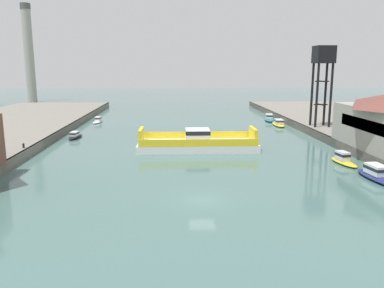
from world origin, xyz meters
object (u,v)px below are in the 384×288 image
object	(u,v)px
moored_boat_mid_left	(378,175)
moored_boat_mid_right	(343,159)
moored_boat_near_left	(279,123)
crane_tower	(323,63)
moored_boat_far_left	(98,120)
smokestack_distant_b	(29,51)
moored_boat_far_right	(269,118)
moored_boat_near_right	(75,136)
chain_ferry	(197,143)

from	to	relation	value
moored_boat_mid_left	moored_boat_mid_right	size ratio (longest dim) A/B	1.39
moored_boat_near_left	crane_tower	size ratio (longest dim) A/B	0.53
moored_boat_near_left	moored_boat_mid_left	distance (m)	41.43
moored_boat_near_left	moored_boat_far_left	distance (m)	40.74
crane_tower	smokestack_distant_b	distance (m)	108.42
moored_boat_far_right	moored_boat_mid_right	bearing A→B (deg)	-90.96
moored_boat_mid_right	moored_boat_far_right	world-z (taller)	moored_boat_mid_right
moored_boat_near_right	moored_boat_near_left	bearing A→B (deg)	18.11
moored_boat_mid_right	moored_boat_mid_left	bearing A→B (deg)	-85.30
moored_boat_mid_left	moored_boat_far_right	world-z (taller)	moored_boat_mid_left
moored_boat_mid_right	smokestack_distant_b	bearing A→B (deg)	127.03
moored_boat_near_right	moored_boat_mid_right	bearing A→B (deg)	-27.55
moored_boat_mid_left	smokestack_distant_b	world-z (taller)	smokestack_distant_b
moored_boat_mid_left	crane_tower	xyz separation A→B (m)	(5.15, 30.98, 12.61)
moored_boat_mid_left	moored_boat_near_right	bearing A→B (deg)	145.05
chain_ferry	moored_boat_mid_right	bearing A→B (deg)	-28.73
crane_tower	smokestack_distant_b	bearing A→B (deg)	137.00
moored_boat_near_left	smokestack_distant_b	bearing A→B (deg)	139.51
moored_boat_near_left	crane_tower	distance (m)	17.18
moored_boat_mid_right	moored_boat_far_left	world-z (taller)	moored_boat_mid_right
moored_boat_near_right	moored_boat_far_left	size ratio (longest dim) A/B	0.97
moored_boat_far_right	smokestack_distant_b	xyz separation A→B (m)	(-74.14, 55.74, 17.73)
chain_ferry	moored_boat_near_left	xyz separation A→B (m)	(19.35, 23.81, -0.48)
moored_boat_near_right	smokestack_distant_b	distance (m)	85.64
chain_ferry	smokestack_distant_b	xyz separation A→B (m)	(-54.92, 87.22, 17.31)
chain_ferry	moored_boat_near_right	bearing A→B (deg)	153.49
moored_boat_near_right	crane_tower	xyz separation A→B (m)	(45.45, 2.80, 12.77)
moored_boat_mid_left	chain_ferry	bearing A→B (deg)	137.37
moored_boat_near_right	moored_boat_far_right	size ratio (longest dim) A/B	0.81
crane_tower	smokestack_distant_b	xyz separation A→B (m)	(-79.21, 73.86, 5.07)
moored_boat_near_left	moored_boat_mid_left	world-z (taller)	moored_boat_mid_left
moored_boat_near_left	moored_boat_far_right	xyz separation A→B (m)	(-0.13, 7.67, 0.06)
moored_boat_far_left	crane_tower	bearing A→B (deg)	-20.92
smokestack_distant_b	moored_boat_near_left	bearing A→B (deg)	-40.49
moored_boat_mid_left	moored_boat_far_left	distance (m)	62.62
chain_ferry	moored_boat_near_left	world-z (taller)	chain_ferry
moored_boat_near_left	moored_boat_far_left	xyz separation A→B (m)	(-40.17, 6.79, -0.03)
moored_boat_far_left	smokestack_distant_b	xyz separation A→B (m)	(-34.10, 56.61, 17.82)
moored_boat_mid_right	moored_boat_far_left	distance (m)	56.64
moored_boat_mid_left	smokestack_distant_b	bearing A→B (deg)	125.24
moored_boat_mid_right	moored_boat_far_left	size ratio (longest dim) A/B	1.02
chain_ferry	moored_boat_far_left	xyz separation A→B (m)	(-20.82, 30.60, -0.51)
moored_boat_near_left	moored_boat_mid_right	distance (m)	33.97
moored_boat_mid_left	moored_boat_near_left	bearing A→B (deg)	89.70
moored_boat_far_left	moored_boat_near_right	bearing A→B (deg)	-91.00
moored_boat_near_right	crane_tower	world-z (taller)	crane_tower
moored_boat_mid_right	moored_boat_far_right	size ratio (longest dim) A/B	0.85
moored_boat_far_right	chain_ferry	bearing A→B (deg)	-121.41
moored_boat_mid_right	crane_tower	xyz separation A→B (m)	(5.76, 23.51, 12.64)
chain_ferry	moored_boat_far_right	xyz separation A→B (m)	(19.22, 31.48, -0.42)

